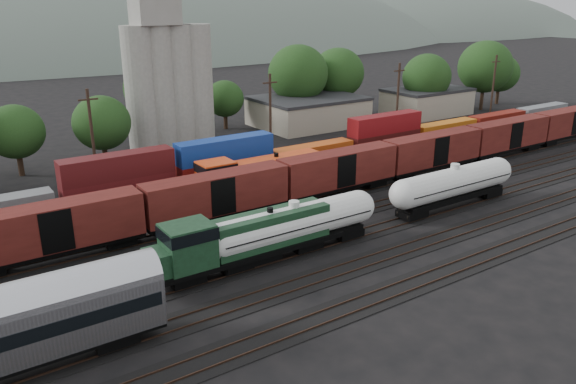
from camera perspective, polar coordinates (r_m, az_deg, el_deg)
ground at (r=55.23m, az=-0.07°, el=-3.78°), size 600.00×600.00×0.00m
tracks at (r=55.21m, az=-0.07°, el=-3.73°), size 180.00×33.20×0.20m
green_locomotive at (r=46.30m, az=-5.10°, el=-4.86°), size 17.96×3.17×4.75m
tank_car_a at (r=48.97m, az=0.61°, el=-3.35°), size 17.70×3.17×4.64m
tank_car_b at (r=62.38m, az=16.45°, el=0.82°), size 17.72×3.17×4.64m
orange_locomotive at (r=63.34m, az=-3.57°, el=1.73°), size 18.46×3.08×4.62m
boxcar_string at (r=55.80m, az=-7.25°, el=-0.26°), size 138.20×2.90×4.20m
container_wall at (r=65.71m, az=-9.21°, el=1.80°), size 161.56×2.60×5.80m
grain_silo at (r=85.05m, az=-12.11°, el=11.74°), size 13.40×5.00×29.00m
industrial_sheds at (r=87.13m, az=-9.49°, el=6.25°), size 119.38×17.26×5.10m
tree_band at (r=86.95m, az=-11.55°, el=9.56°), size 162.99×23.50×13.86m
utility_poles at (r=71.88m, az=-9.97°, el=6.52°), size 122.20×0.36×12.00m
distant_hills at (r=309.62m, az=-24.29°, el=9.54°), size 860.00×286.00×130.00m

